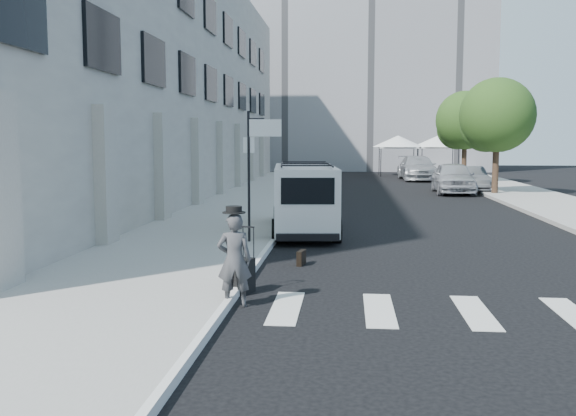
% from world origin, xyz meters
% --- Properties ---
extents(ground, '(120.00, 120.00, 0.00)m').
position_xyz_m(ground, '(0.00, 0.00, 0.00)').
color(ground, black).
rests_on(ground, ground).
extents(sidewalk_left, '(4.50, 48.00, 0.15)m').
position_xyz_m(sidewalk_left, '(-4.25, 16.00, 0.07)').
color(sidewalk_left, gray).
rests_on(sidewalk_left, ground).
extents(sidewalk_right, '(4.00, 56.00, 0.15)m').
position_xyz_m(sidewalk_right, '(9.00, 20.00, 0.07)').
color(sidewalk_right, gray).
rests_on(sidewalk_right, ground).
extents(building_left, '(10.00, 44.00, 12.00)m').
position_xyz_m(building_left, '(-11.50, 18.00, 6.00)').
color(building_left, gray).
rests_on(building_left, ground).
extents(building_far, '(22.00, 12.00, 25.00)m').
position_xyz_m(building_far, '(2.00, 50.00, 12.50)').
color(building_far, slate).
rests_on(building_far, ground).
extents(sign_pole, '(1.03, 0.07, 3.50)m').
position_xyz_m(sign_pole, '(-2.36, 3.20, 2.65)').
color(sign_pole, black).
rests_on(sign_pole, sidewalk_left).
extents(tree_near, '(3.80, 3.83, 6.03)m').
position_xyz_m(tree_near, '(7.50, 20.15, 3.97)').
color(tree_near, black).
rests_on(tree_near, ground).
extents(tree_far, '(3.80, 3.83, 6.03)m').
position_xyz_m(tree_far, '(7.50, 29.15, 3.97)').
color(tree_far, black).
rests_on(tree_far, ground).
extents(tent_left, '(4.00, 4.00, 3.20)m').
position_xyz_m(tent_left, '(4.00, 38.00, 2.71)').
color(tent_left, black).
rests_on(tent_left, ground).
extents(tent_right, '(4.00, 4.00, 3.20)m').
position_xyz_m(tent_right, '(7.20, 38.50, 2.71)').
color(tent_right, black).
rests_on(tent_right, ground).
extents(businessman, '(0.66, 0.49, 1.64)m').
position_xyz_m(businessman, '(-1.90, -3.00, 0.82)').
color(businessman, '#3C3C3F').
rests_on(businessman, ground).
extents(briefcase, '(0.20, 0.45, 0.34)m').
position_xyz_m(briefcase, '(-1.01, 0.80, 0.17)').
color(briefcase, black).
rests_on(briefcase, ground).
extents(suitcase, '(0.40, 0.51, 1.25)m').
position_xyz_m(suitcase, '(-1.90, -2.00, 0.33)').
color(suitcase, black).
rests_on(suitcase, ground).
extents(cargo_van, '(2.34, 5.62, 2.08)m').
position_xyz_m(cargo_van, '(-1.28, 5.84, 1.09)').
color(cargo_van, silver).
rests_on(cargo_van, ground).
extents(parked_car_a, '(2.18, 5.06, 1.70)m').
position_xyz_m(parked_car_a, '(5.69, 21.30, 0.85)').
color(parked_car_a, '#ABADB3').
rests_on(parked_car_a, ground).
extents(parked_car_b, '(1.69, 4.32, 1.40)m').
position_xyz_m(parked_car_b, '(6.80, 22.55, 0.70)').
color(parked_car_b, '#525659').
rests_on(parked_car_b, ground).
extents(parked_car_c, '(2.66, 6.01, 1.71)m').
position_xyz_m(parked_car_c, '(5.00, 32.61, 0.86)').
color(parked_car_c, '#9DA0A5').
rests_on(parked_car_c, ground).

